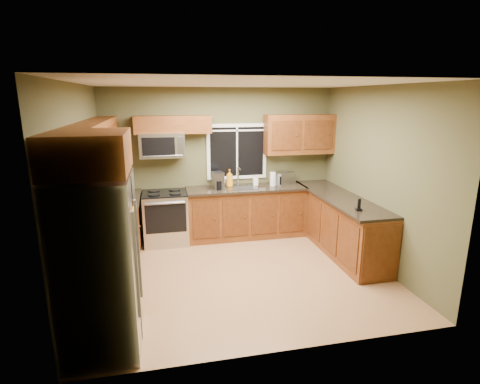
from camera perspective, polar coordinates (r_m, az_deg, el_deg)
name	(u,v)px	position (r m, az deg, el deg)	size (l,w,h in m)	color
floor	(242,273)	(5.66, 0.26, -12.26)	(4.20, 4.20, 0.00)	#966942
ceiling	(242,83)	(5.07, 0.29, 16.23)	(4.20, 4.20, 0.00)	white
back_wall	(221,163)	(6.93, -2.94, 4.46)	(4.20, 4.20, 0.00)	#4E4D2D
front_wall	(283,227)	(3.53, 6.59, -5.28)	(4.20, 4.20, 0.00)	#4E4D2D
left_wall	(81,192)	(5.18, -23.04, -0.01)	(3.60, 3.60, 0.00)	#4E4D2D
right_wall	(378,178)	(6.00, 20.27, 2.06)	(3.60, 3.60, 0.00)	#4E4D2D
window	(237,152)	(6.94, -0.47, 6.18)	(1.12, 0.03, 1.02)	white
base_cabinets_left	(115,243)	(5.85, -18.45, -7.31)	(0.60, 2.65, 0.90)	brown
countertop_left	(115,212)	(5.69, -18.57, -2.89)	(0.65, 2.65, 0.04)	black
base_cabinets_back	(246,213)	(6.94, 0.95, -3.17)	(2.17, 0.60, 0.90)	brown
countertop_back	(247,188)	(6.79, 1.01, 0.56)	(2.17, 0.65, 0.04)	black
base_cabinets_peninsula	(339,224)	(6.54, 14.85, -4.75)	(0.60, 2.52, 0.90)	brown
countertop_peninsula	(339,197)	(6.40, 14.89, -0.77)	(0.65, 2.50, 0.04)	black
upper_cabinets_left	(97,147)	(5.53, -20.99, 6.40)	(0.33, 2.65, 0.72)	brown
upper_cabinets_back_left	(173,125)	(6.60, -10.19, 10.07)	(1.30, 0.33, 0.30)	brown
upper_cabinets_back_right	(299,134)	(7.08, 9.02, 8.68)	(1.30, 0.33, 0.72)	brown
upper_cabinet_over_fridge	(88,152)	(3.74, -22.17, 5.60)	(0.72, 0.90, 0.38)	brown
refrigerator	(99,265)	(4.04, -20.65, -10.41)	(0.74, 0.90, 1.80)	#B7B7BC
range	(166,217)	(6.74, -11.25, -3.82)	(0.76, 0.69, 0.94)	#B7B7BC
microwave	(162,145)	(6.60, -11.80, 7.02)	(0.76, 0.41, 0.42)	#B7B7BC
sink	(240,187)	(6.77, 0.03, 0.81)	(0.60, 0.42, 0.36)	slate
toaster_oven	(284,178)	(7.05, 6.67, 2.11)	(0.45, 0.42, 0.23)	#B7B7BC
coffee_maker	(218,181)	(6.64, -3.38, 1.66)	(0.21, 0.26, 0.30)	slate
kettle	(218,179)	(6.83, -3.43, 1.96)	(0.21, 0.21, 0.30)	#B7B7BC
paper_towel_roll	(273,179)	(6.90, 5.02, 1.98)	(0.13, 0.13, 0.28)	white
soap_bottle_a	(230,178)	(6.78, -1.60, 2.12)	(0.12, 0.13, 0.32)	orange
soap_bottle_b	(256,180)	(6.94, 2.38, 1.83)	(0.09, 0.09, 0.19)	white
soap_bottle_c	(222,181)	(6.90, -2.77, 1.71)	(0.14, 0.14, 0.18)	white
cordless_phone	(359,207)	(5.64, 17.67, -2.20)	(0.09, 0.09, 0.18)	black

